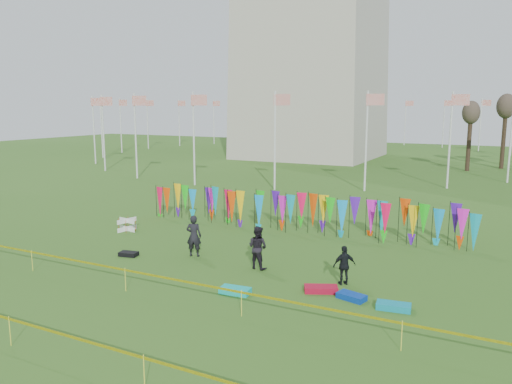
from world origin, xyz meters
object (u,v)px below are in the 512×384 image
at_px(person_left, 194,236).
at_px(person_mid, 258,247).
at_px(kite_bag_turquoise, 235,291).
at_px(kite_bag_teal, 394,306).
at_px(box_kite, 127,225).
at_px(person_right, 344,265).
at_px(kite_bag_blue, 352,297).
at_px(kite_bag_red, 321,289).
at_px(kite_bag_black, 129,254).

xyz_separation_m(person_left, person_mid, (3.38, -0.22, -0.04)).
relative_size(kite_bag_turquoise, kite_bag_teal, 0.98).
relative_size(box_kite, person_right, 0.47).
distance_m(person_left, person_right, 7.24).
bearing_deg(kite_bag_blue, person_mid, 161.09).
height_order(kite_bag_turquoise, kite_bag_red, kite_bag_red).
distance_m(person_right, kite_bag_black, 9.98).
height_order(kite_bag_red, kite_bag_teal, kite_bag_red).
height_order(box_kite, person_right, person_right).
distance_m(kite_bag_turquoise, kite_bag_black, 6.89).
relative_size(person_left, kite_bag_blue, 1.91).
bearing_deg(person_right, kite_bag_red, 26.47).
distance_m(kite_bag_red, kite_bag_black, 9.41).
bearing_deg(kite_bag_turquoise, person_left, 141.27).
height_order(kite_bag_blue, kite_bag_teal, kite_bag_teal).
distance_m(person_left, kite_bag_turquoise, 5.15).
height_order(kite_bag_blue, kite_bag_black, kite_bag_blue).
xyz_separation_m(kite_bag_red, kite_bag_teal, (2.73, -0.40, -0.00)).
height_order(person_left, kite_bag_red, person_left).
distance_m(kite_bag_blue, kite_bag_red, 1.23).
distance_m(box_kite, kite_bag_teal, 15.92).
bearing_deg(kite_bag_blue, box_kite, 164.05).
bearing_deg(kite_bag_turquoise, kite_bag_red, 29.94).
relative_size(box_kite, kite_bag_teal, 0.64).
distance_m(person_right, kite_bag_turquoise, 4.31).
distance_m(person_left, person_mid, 3.39).
distance_m(person_mid, kite_bag_turquoise, 3.12).
relative_size(person_left, kite_bag_teal, 1.69).
distance_m(kite_bag_blue, kite_bag_black, 10.63).
relative_size(person_left, person_right, 1.25).
distance_m(box_kite, kite_bag_blue, 14.40).
bearing_deg(kite_bag_blue, kite_bag_red, 171.27).
height_order(person_mid, person_right, person_mid).
xyz_separation_m(box_kite, kite_bag_turquoise, (9.88, -5.36, -0.25)).
bearing_deg(person_right, kite_bag_blue, 77.91).
distance_m(person_mid, kite_bag_blue, 4.87).
distance_m(person_left, kite_bag_blue, 8.17).
xyz_separation_m(person_left, person_right, (7.23, -0.44, -0.19)).
xyz_separation_m(person_mid, kite_bag_blue, (4.55, -1.56, -0.81)).
xyz_separation_m(person_right, kite_bag_teal, (2.22, -1.56, -0.66)).
relative_size(person_mid, person_right, 1.20).
xyz_separation_m(kite_bag_black, kite_bag_teal, (12.14, -0.62, 0.01)).
xyz_separation_m(person_right, kite_bag_blue, (0.70, -1.34, -0.66)).
relative_size(person_left, person_mid, 1.04).
xyz_separation_m(box_kite, kite_bag_black, (3.22, -3.55, -0.27)).
bearing_deg(person_left, kite_bag_black, 8.88).
xyz_separation_m(kite_bag_red, kite_bag_black, (-9.40, 0.22, -0.02)).
bearing_deg(box_kite, person_left, -20.19).
height_order(person_right, kite_bag_blue, person_right).
distance_m(person_right, kite_bag_blue, 1.65).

